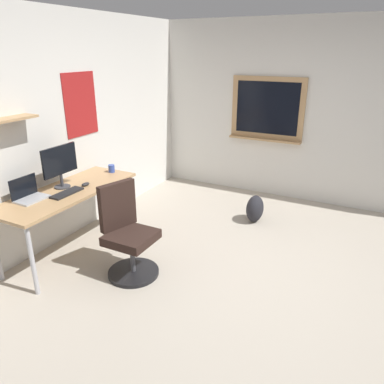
{
  "coord_description": "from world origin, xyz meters",
  "views": [
    {
      "loc": [
        -3.07,
        -0.83,
        2.16
      ],
      "look_at": [
        -0.06,
        0.72,
        0.85
      ],
      "focal_mm": 34.47,
      "sensor_mm": 36.0,
      "label": 1
    }
  ],
  "objects_px": {
    "office_chair": "(128,237)",
    "computer_mouse": "(86,184)",
    "monitor_primary": "(60,164)",
    "laptop": "(29,194)",
    "keyboard": "(67,193)",
    "backpack": "(255,209)",
    "coffee_mug": "(112,169)",
    "desk": "(68,196)"
  },
  "relations": [
    {
      "from": "office_chair",
      "to": "monitor_primary",
      "type": "bearing_deg",
      "value": 84.24
    },
    {
      "from": "keyboard",
      "to": "coffee_mug",
      "type": "height_order",
      "value": "coffee_mug"
    },
    {
      "from": "desk",
      "to": "office_chair",
      "type": "relative_size",
      "value": 1.71
    },
    {
      "from": "laptop",
      "to": "monitor_primary",
      "type": "relative_size",
      "value": 0.67
    },
    {
      "from": "monitor_primary",
      "to": "computer_mouse",
      "type": "distance_m",
      "value": 0.35
    },
    {
      "from": "keyboard",
      "to": "backpack",
      "type": "xyz_separation_m",
      "value": [
        1.79,
        -1.49,
        -0.58
      ]
    },
    {
      "from": "coffee_mug",
      "to": "backpack",
      "type": "xyz_separation_m",
      "value": [
        1.0,
        -1.54,
        -0.62
      ]
    },
    {
      "from": "monitor_primary",
      "to": "coffee_mug",
      "type": "height_order",
      "value": "monitor_primary"
    },
    {
      "from": "desk",
      "to": "backpack",
      "type": "distance_m",
      "value": 2.38
    },
    {
      "from": "keyboard",
      "to": "backpack",
      "type": "height_order",
      "value": "keyboard"
    },
    {
      "from": "laptop",
      "to": "office_chair",
      "type": "bearing_deg",
      "value": -71.79
    },
    {
      "from": "keyboard",
      "to": "backpack",
      "type": "distance_m",
      "value": 2.4
    },
    {
      "from": "computer_mouse",
      "to": "coffee_mug",
      "type": "height_order",
      "value": "coffee_mug"
    },
    {
      "from": "computer_mouse",
      "to": "backpack",
      "type": "relative_size",
      "value": 0.29
    },
    {
      "from": "computer_mouse",
      "to": "laptop",
      "type": "bearing_deg",
      "value": 157.98
    },
    {
      "from": "desk",
      "to": "backpack",
      "type": "height_order",
      "value": "desk"
    },
    {
      "from": "keyboard",
      "to": "coffee_mug",
      "type": "relative_size",
      "value": 4.02
    },
    {
      "from": "monitor_primary",
      "to": "computer_mouse",
      "type": "height_order",
      "value": "monitor_primary"
    },
    {
      "from": "keyboard",
      "to": "desk",
      "type": "bearing_deg",
      "value": 44.03
    },
    {
      "from": "monitor_primary",
      "to": "laptop",
      "type": "bearing_deg",
      "value": 173.25
    },
    {
      "from": "monitor_primary",
      "to": "backpack",
      "type": "bearing_deg",
      "value": -45.08
    },
    {
      "from": "desk",
      "to": "keyboard",
      "type": "xyz_separation_m",
      "value": [
        -0.08,
        -0.08,
        0.08
      ]
    },
    {
      "from": "desk",
      "to": "backpack",
      "type": "relative_size",
      "value": 4.49
    },
    {
      "from": "office_chair",
      "to": "coffee_mug",
      "type": "distance_m",
      "value": 1.16
    },
    {
      "from": "monitor_primary",
      "to": "keyboard",
      "type": "xyz_separation_m",
      "value": [
        -0.12,
        -0.18,
        -0.26
      ]
    },
    {
      "from": "office_chair",
      "to": "backpack",
      "type": "height_order",
      "value": "office_chair"
    },
    {
      "from": "keyboard",
      "to": "backpack",
      "type": "relative_size",
      "value": 1.02
    },
    {
      "from": "office_chair",
      "to": "monitor_primary",
      "type": "xyz_separation_m",
      "value": [
        0.09,
        0.91,
        0.61
      ]
    },
    {
      "from": "office_chair",
      "to": "computer_mouse",
      "type": "distance_m",
      "value": 0.85
    },
    {
      "from": "keyboard",
      "to": "computer_mouse",
      "type": "relative_size",
      "value": 3.56
    },
    {
      "from": "office_chair",
      "to": "computer_mouse",
      "type": "height_order",
      "value": "office_chair"
    },
    {
      "from": "monitor_primary",
      "to": "keyboard",
      "type": "bearing_deg",
      "value": -124.11
    },
    {
      "from": "laptop",
      "to": "backpack",
      "type": "distance_m",
      "value": 2.77
    },
    {
      "from": "laptop",
      "to": "monitor_primary",
      "type": "bearing_deg",
      "value": -6.75
    },
    {
      "from": "keyboard",
      "to": "coffee_mug",
      "type": "bearing_deg",
      "value": 3.6
    },
    {
      "from": "backpack",
      "to": "computer_mouse",
      "type": "bearing_deg",
      "value": 135.34
    },
    {
      "from": "laptop",
      "to": "keyboard",
      "type": "height_order",
      "value": "laptop"
    },
    {
      "from": "laptop",
      "to": "computer_mouse",
      "type": "xyz_separation_m",
      "value": [
        0.56,
        -0.23,
        -0.04
      ]
    },
    {
      "from": "keyboard",
      "to": "computer_mouse",
      "type": "xyz_separation_m",
      "value": [
        0.28,
        -0.0,
        0.01
      ]
    },
    {
      "from": "monitor_primary",
      "to": "keyboard",
      "type": "relative_size",
      "value": 1.25
    },
    {
      "from": "desk",
      "to": "backpack",
      "type": "bearing_deg",
      "value": -42.59
    },
    {
      "from": "monitor_primary",
      "to": "backpack",
      "type": "height_order",
      "value": "monitor_primary"
    }
  ]
}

